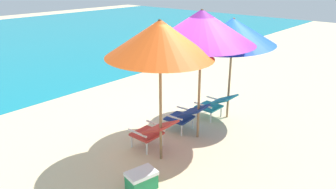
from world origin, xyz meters
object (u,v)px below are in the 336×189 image
object	(u,v)px
lounge_chair_center	(186,115)
lounge_chair_left	(153,131)
lounge_chair_right	(215,104)
cooler_box	(142,180)
beach_umbrella_center	(201,27)
beach_umbrella_right	(233,33)
beach_umbrella_left	(160,39)

from	to	relation	value
lounge_chair_center	lounge_chair_left	bearing A→B (deg)	179.77
lounge_chair_center	lounge_chair_right	size ratio (longest dim) A/B	1.05
lounge_chair_center	lounge_chair_right	bearing A→B (deg)	-7.19
lounge_chair_center	cooler_box	world-z (taller)	lounge_chair_center
lounge_chair_left	cooler_box	size ratio (longest dim) A/B	1.67
beach_umbrella_center	cooler_box	distance (m)	2.98
cooler_box	lounge_chair_center	bearing A→B (deg)	19.41
lounge_chair_right	beach_umbrella_right	xyz separation A→B (m)	(0.31, -0.15, 1.64)
lounge_chair_center	beach_umbrella_left	xyz separation A→B (m)	(-1.18, -0.34, 1.85)
beach_umbrella_left	beach_umbrella_center	world-z (taller)	beach_umbrella_center
lounge_chair_left	beach_umbrella_right	distance (m)	2.82
lounge_chair_center	lounge_chair_right	distance (m)	0.96
beach_umbrella_right	beach_umbrella_left	bearing A→B (deg)	-178.39
beach_umbrella_left	beach_umbrella_center	bearing A→B (deg)	-0.04
lounge_chair_left	beach_umbrella_center	size ratio (longest dim) A/B	0.33
lounge_chair_right	lounge_chair_center	bearing A→B (deg)	172.81
beach_umbrella_right	lounge_chair_left	bearing A→B (deg)	173.09
lounge_chair_center	beach_umbrella_center	size ratio (longest dim) A/B	0.34
beach_umbrella_right	cooler_box	world-z (taller)	beach_umbrella_right
lounge_chair_center	beach_umbrella_right	size ratio (longest dim) A/B	0.34
beach_umbrella_center	cooler_box	world-z (taller)	beach_umbrella_center
beach_umbrella_left	beach_umbrella_center	distance (m)	1.15
beach_umbrella_left	cooler_box	bearing A→B (deg)	-156.38
lounge_chair_left	cooler_box	distance (m)	1.28
beach_umbrella_center	lounge_chair_right	bearing A→B (deg)	12.77
lounge_chair_center	cooler_box	size ratio (longest dim) A/B	1.74
lounge_chair_left	beach_umbrella_center	world-z (taller)	beach_umbrella_center
beach_umbrella_left	cooler_box	world-z (taller)	beach_umbrella_left
lounge_chair_right	beach_umbrella_left	distance (m)	2.83
lounge_chair_left	lounge_chair_center	distance (m)	1.02
lounge_chair_right	beach_umbrella_center	distance (m)	2.15
beach_umbrella_left	beach_umbrella_right	distance (m)	2.44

